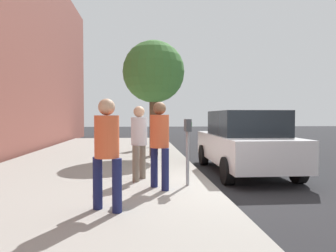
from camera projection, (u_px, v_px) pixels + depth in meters
The scene contains 9 objects.
ground_plane at pixel (214, 191), 6.44m from camera, with size 80.00×80.00×0.00m, color #232326.
sidewalk_slab at pixel (72, 190), 6.18m from camera, with size 28.00×6.00×0.15m, color gray.
parking_meter at pixel (188, 138), 6.30m from camera, with size 0.36×0.12×1.41m.
pedestrian_at_meter at pixel (160, 138), 6.00m from camera, with size 0.47×0.38×1.76m.
pedestrian_bystander at pixel (107, 145), 4.60m from camera, with size 0.38×0.47×1.74m.
parking_officer at pixel (139, 137), 6.82m from camera, with size 0.49×0.37×1.70m.
parked_sedan_near at pixel (244, 142), 8.46m from camera, with size 4.41×2.00×1.77m.
street_tree at pixel (154, 73), 10.96m from camera, with size 2.28×2.28×4.25m.
traffic_signal at pixel (158, 97), 14.64m from camera, with size 0.24×0.44×3.60m.
Camera 1 is at (-6.29, 1.54, 1.62)m, focal length 31.80 mm.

